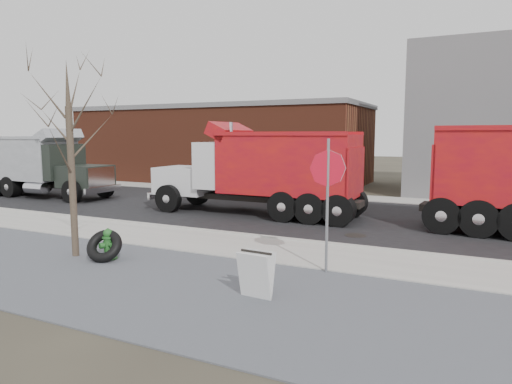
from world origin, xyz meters
The scene contains 14 objects.
ground centered at (0.00, 0.00, 0.00)m, with size 120.00×120.00×0.00m, color #383328.
gravel_verge centered at (0.00, -3.50, 0.01)m, with size 60.00×5.00×0.03m, color slate.
sidewalk centered at (0.00, 0.25, 0.03)m, with size 60.00×2.50×0.06m, color #9E9B93.
curb centered at (0.00, 1.55, 0.06)m, with size 60.00×0.15×0.11m, color #9E9B93.
road centered at (0.00, 6.30, 0.01)m, with size 60.00×9.40×0.02m, color black.
far_sidewalk centered at (0.00, 12.00, 0.03)m, with size 60.00×2.00×0.06m, color #9E9B93.
building_brick centered at (-10.00, 17.00, 2.65)m, with size 20.20×8.20×5.30m.
bare_tree centered at (-3.20, -2.60, 3.30)m, with size 3.20×3.20×5.20m.
fire_hydrant centered at (-2.17, -2.46, 0.39)m, with size 0.47×0.47×0.84m.
truck_tire centered at (-2.16, -2.60, 0.41)m, with size 1.12×1.03×0.88m.
stop_sign centered at (3.33, -1.10, 2.14)m, with size 0.73×0.52×3.18m.
sandwich_board centered at (2.57, -3.36, 0.51)m, with size 0.72×0.48×0.96m.
dump_truck_red_b centered at (-1.40, 5.43, 1.90)m, with size 8.89×2.64×3.74m.
dump_truck_grey centered at (-14.32, 5.45, 1.79)m, with size 7.74×2.45×3.52m.
Camera 1 is at (6.39, -11.28, 3.27)m, focal length 32.00 mm.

